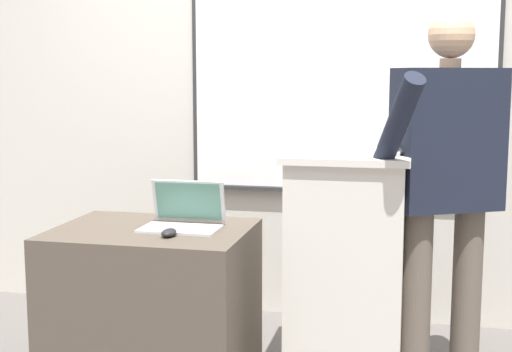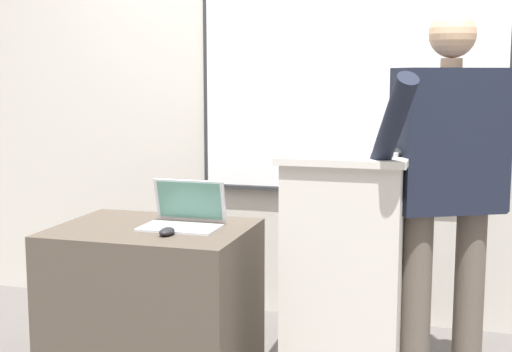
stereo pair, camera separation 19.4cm
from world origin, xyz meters
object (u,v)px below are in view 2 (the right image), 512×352
object	(u,v)px
person_presenter	(447,177)
laptop	(186,212)
wireless_keyboard	(351,153)
side_desk	(154,302)
lectern_podium	(346,271)
computer_mouse_by_laptop	(167,231)
computer_mouse_by_keyboard	(398,152)

from	to	relation	value
person_presenter	laptop	size ratio (longest dim) A/B	4.76
laptop	wireless_keyboard	world-z (taller)	wireless_keyboard
laptop	side_desk	bearing A→B (deg)	-152.52
lectern_podium	side_desk	world-z (taller)	lectern_podium
computer_mouse_by_laptop	person_presenter	bearing A→B (deg)	16.34
lectern_podium	wireless_keyboard	xyz separation A→B (m)	(0.02, -0.07, 0.53)
lectern_podium	laptop	xyz separation A→B (m)	(-0.73, -0.09, 0.24)
laptop	computer_mouse_by_keyboard	size ratio (longest dim) A/B	3.48
lectern_podium	computer_mouse_by_laptop	distance (m)	0.81
laptop	computer_mouse_by_keyboard	bearing A→B (deg)	2.03
computer_mouse_by_laptop	lectern_podium	bearing A→B (deg)	21.88
laptop	person_presenter	bearing A→B (deg)	6.43
lectern_podium	laptop	distance (m)	0.77
wireless_keyboard	lectern_podium	bearing A→B (deg)	107.90
wireless_keyboard	computer_mouse_by_laptop	world-z (taller)	wireless_keyboard
laptop	wireless_keyboard	bearing A→B (deg)	1.41
laptop	lectern_podium	bearing A→B (deg)	6.73
side_desk	computer_mouse_by_laptop	world-z (taller)	computer_mouse_by_laptop
person_presenter	wireless_keyboard	bearing A→B (deg)	168.19
lectern_podium	person_presenter	bearing A→B (deg)	5.91
lectern_podium	computer_mouse_by_keyboard	bearing A→B (deg)	-13.43
side_desk	computer_mouse_by_laptop	bearing A→B (deg)	-46.18
laptop	computer_mouse_by_laptop	distance (m)	0.21
computer_mouse_by_laptop	laptop	bearing A→B (deg)	89.04
laptop	computer_mouse_by_keyboard	world-z (taller)	computer_mouse_by_keyboard
wireless_keyboard	computer_mouse_by_laptop	size ratio (longest dim) A/B	4.04
side_desk	laptop	distance (m)	0.44
side_desk	computer_mouse_by_keyboard	world-z (taller)	computer_mouse_by_keyboard
computer_mouse_by_laptop	computer_mouse_by_keyboard	world-z (taller)	computer_mouse_by_keyboard
computer_mouse_by_keyboard	side_desk	bearing A→B (deg)	-174.51
person_presenter	computer_mouse_by_keyboard	bearing A→B (deg)	178.24
laptop	computer_mouse_by_keyboard	xyz separation A→B (m)	(0.95, 0.03, 0.30)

